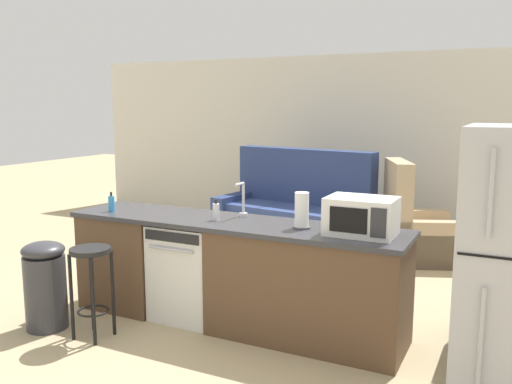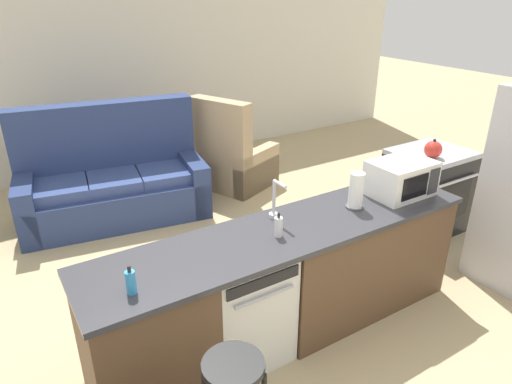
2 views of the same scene
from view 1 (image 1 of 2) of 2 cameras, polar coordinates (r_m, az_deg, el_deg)
name	(u,v)px [view 1 (image 1 of 2)]	position (r m, az deg, el deg)	size (l,w,h in m)	color
ground_plane	(217,320)	(4.84, -4.10, -13.33)	(24.00, 24.00, 0.00)	tan
wall_back	(376,142)	(8.31, 12.55, 5.15)	(10.00, 0.06, 2.60)	silver
kitchen_counter	(241,278)	(4.59, -1.55, -9.02)	(2.94, 0.66, 0.90)	brown
dishwasher	(192,270)	(4.82, -6.75, -8.14)	(0.58, 0.61, 0.84)	silver
microwave	(361,216)	(4.06, 11.03, -2.51)	(0.50, 0.37, 0.28)	white
sink_faucet	(243,202)	(4.63, -1.43, -1.02)	(0.07, 0.18, 0.30)	silver
paper_towel_roll	(302,211)	(4.22, 4.84, -1.97)	(0.14, 0.14, 0.28)	#4C4C51
soap_bottle	(216,212)	(4.51, -4.23, -2.08)	(0.06, 0.06, 0.18)	silver
dish_soap_bottle	(111,203)	(5.04, -14.97, -1.17)	(0.06, 0.06, 0.18)	#338CCC
kettle	(503,224)	(4.36, 24.55, -3.12)	(0.21, 0.17, 0.19)	red
bar_stool	(91,273)	(4.52, -16.95, -8.16)	(0.32, 0.32, 0.74)	black
trash_bin	(45,284)	(4.88, -21.31, -9.04)	(0.35, 0.35, 0.74)	#333338
couch	(296,216)	(7.20, 4.19, -2.52)	(2.12, 1.21, 1.27)	navy
armchair	(413,231)	(6.78, 16.22, -4.00)	(1.06, 1.09, 1.20)	tan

